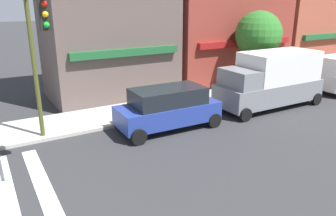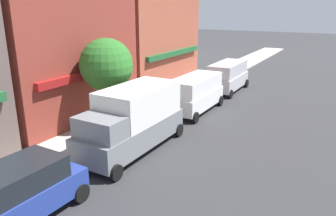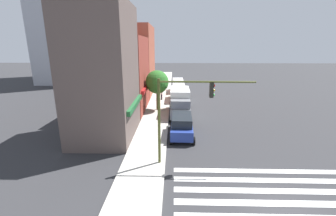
{
  "view_description": "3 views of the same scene",
  "coord_description": "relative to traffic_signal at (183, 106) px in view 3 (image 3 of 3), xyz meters",
  "views": [
    {
      "loc": [
        2.5,
        -7.5,
        5.62
      ],
      "look_at": [
        9.64,
        4.7,
        1.0
      ],
      "focal_mm": 35.0,
      "sensor_mm": 36.0,
      "label": 1
    },
    {
      "loc": [
        4.24,
        -3.93,
        6.65
      ],
      "look_at": [
        19.55,
        4.7,
        1.2
      ],
      "focal_mm": 35.0,
      "sensor_mm": 36.0,
      "label": 2
    },
    {
      "loc": [
        -9.61,
        5.45,
        7.96
      ],
      "look_at": [
        11.87,
        6.0,
        2.0
      ],
      "focal_mm": 24.0,
      "sensor_mm": 36.0,
      "label": 3
    }
  ],
  "objects": [
    {
      "name": "van_silver",
      "position": [
        25.03,
        -0.16,
        -2.92
      ],
      "size": [
        5.03,
        2.22,
        2.34
      ],
      "rotation": [
        0.0,
        0.0,
        0.01
      ],
      "color": "#B7B7BC",
      "rests_on": "ground_plane"
    },
    {
      "name": "ground_plane",
      "position": [
        -4.43,
        -4.86,
        -4.2
      ],
      "size": [
        200.0,
        200.0,
        0.0
      ],
      "primitive_type": "plane",
      "color": "#2D2D30"
    },
    {
      "name": "suv_blue",
      "position": [
        5.21,
        -0.16,
        -3.17
      ],
      "size": [
        4.75,
        2.12,
        1.94
      ],
      "rotation": [
        0.0,
        0.0,
        -0.03
      ],
      "color": "navy",
      "rests_on": "ground_plane"
    },
    {
      "name": "sidewalk_left",
      "position": [
        -4.43,
        2.64,
        -4.13
      ],
      "size": [
        120.0,
        3.0,
        0.15
      ],
      "color": "#B2ADA3",
      "rests_on": "ground_plane"
    },
    {
      "name": "box_truck_grey",
      "position": [
        11.73,
        -0.16,
        -2.61
      ],
      "size": [
        6.22,
        2.42,
        3.04
      ],
      "rotation": [
        0.0,
        0.0,
        -0.01
      ],
      "color": "slate",
      "rests_on": "ground_plane"
    },
    {
      "name": "crosswalk_stripes",
      "position": [
        -4.43,
        -4.86,
        -4.2
      ],
      "size": [
        7.84,
        10.8,
        0.01
      ],
      "color": "silver",
      "rests_on": "ground_plane"
    },
    {
      "name": "van_white",
      "position": [
        18.74,
        -0.16,
        -2.92
      ],
      "size": [
        5.01,
        2.22,
        2.34
      ],
      "rotation": [
        0.0,
        0.0,
        -0.01
      ],
      "color": "white",
      "rests_on": "ground_plane"
    },
    {
      "name": "storefront_row",
      "position": [
        15.01,
        6.63,
        1.08
      ],
      "size": [
        27.07,
        5.3,
        11.41
      ],
      "color": "brown",
      "rests_on": "ground_plane"
    },
    {
      "name": "traffic_signal",
      "position": [
        0.0,
        0.0,
        0.0
      ],
      "size": [
        0.32,
        6.17,
        5.99
      ],
      "color": "#474C1E",
      "rests_on": "ground_plane"
    },
    {
      "name": "pedestrian_white_shirt",
      "position": [
        18.78,
        2.39,
        -3.13
      ],
      "size": [
        0.32,
        0.32,
        1.77
      ],
      "rotation": [
        0.0,
        0.0,
        0.37
      ],
      "color": "#23232D",
      "rests_on": "sidewalk_left"
    },
    {
      "name": "street_tree",
      "position": [
        13.36,
        2.64,
        -0.55
      ],
      "size": [
        2.87,
        2.87,
        4.95
      ],
      "color": "brown",
      "rests_on": "sidewalk_left"
    }
  ]
}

